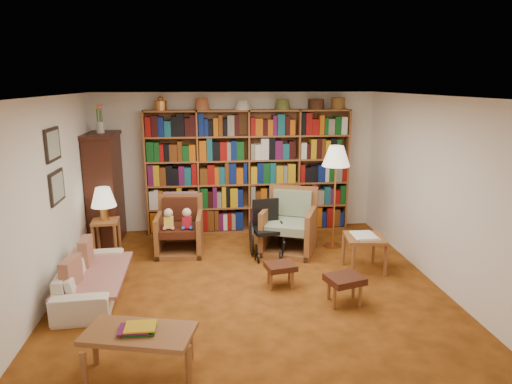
{
  "coord_description": "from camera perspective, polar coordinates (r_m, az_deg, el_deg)",
  "views": [
    {
      "loc": [
        -0.55,
        -5.68,
        2.67
      ],
      "look_at": [
        0.14,
        0.6,
        1.14
      ],
      "focal_mm": 32.0,
      "sensor_mm": 36.0,
      "label": 1
    }
  ],
  "objects": [
    {
      "name": "coffee_table",
      "position": [
        4.53,
        -14.42,
        -17.11
      ],
      "size": [
        1.09,
        0.73,
        0.5
      ],
      "color": "brown",
      "rests_on": "floor"
    },
    {
      "name": "side_table_papers",
      "position": [
        6.75,
        13.43,
        -6.04
      ],
      "size": [
        0.61,
        0.61,
        0.55
      ],
      "color": "brown",
      "rests_on": "floor"
    },
    {
      "name": "side_table_lamp",
      "position": [
        7.56,
        -18.26,
        -4.42
      ],
      "size": [
        0.44,
        0.44,
        0.57
      ],
      "color": "brown",
      "rests_on": "floor"
    },
    {
      "name": "sofa_throw",
      "position": [
        6.23,
        -19.52,
        -9.57
      ],
      "size": [
        0.8,
        1.45,
        0.04
      ],
      "primitive_type": "cube",
      "rotation": [
        0.0,
        0.0,
        0.02
      ],
      "color": "#C7AF91",
      "rests_on": "sofa"
    },
    {
      "name": "cushion_right",
      "position": [
        5.91,
        -22.11,
        -9.52
      ],
      "size": [
        0.18,
        0.4,
        0.39
      ],
      "primitive_type": "cube",
      "rotation": [
        0.0,
        0.0,
        -0.15
      ],
      "color": "maroon",
      "rests_on": "sofa"
    },
    {
      "name": "framed_pictures",
      "position": [
        6.37,
        -23.85,
        2.99
      ],
      "size": [
        0.03,
        0.52,
        0.97
      ],
      "color": "black",
      "rests_on": "wall_left"
    },
    {
      "name": "bookshelf",
      "position": [
        8.18,
        -0.93,
        3.03
      ],
      "size": [
        3.6,
        0.3,
        2.42
      ],
      "color": "brown",
      "rests_on": "floor"
    },
    {
      "name": "footstool_b",
      "position": [
        5.79,
        11.03,
        -10.88
      ],
      "size": [
        0.51,
        0.47,
        0.36
      ],
      "color": "#431E11",
      "rests_on": "floor"
    },
    {
      "name": "armchair_leather",
      "position": [
        7.46,
        -9.51,
        -4.53
      ],
      "size": [
        0.75,
        0.8,
        0.92
      ],
      "color": "brown",
      "rests_on": "floor"
    },
    {
      "name": "sofa",
      "position": [
        6.27,
        -19.93,
        -10.08
      ],
      "size": [
        1.67,
        0.74,
        0.48
      ],
      "primitive_type": "imported",
      "rotation": [
        0.0,
        0.0,
        1.63
      ],
      "color": "silver",
      "rests_on": "floor"
    },
    {
      "name": "wall_back",
      "position": [
        8.32,
        -2.41,
        3.76
      ],
      "size": [
        5.0,
        0.0,
        5.0
      ],
      "primitive_type": "plane",
      "rotation": [
        1.57,
        0.0,
        0.0
      ],
      "color": "white",
      "rests_on": "floor"
    },
    {
      "name": "wheelchair",
      "position": [
        7.21,
        1.32,
        -4.79
      ],
      "size": [
        0.5,
        0.7,
        0.87
      ],
      "color": "black",
      "rests_on": "floor"
    },
    {
      "name": "armchair_sage",
      "position": [
        7.43,
        3.95,
        -4.35
      ],
      "size": [
        1.11,
        1.1,
        1.01
      ],
      "color": "brown",
      "rests_on": "floor"
    },
    {
      "name": "footstool_a",
      "position": [
        6.15,
        3.08,
        -9.46
      ],
      "size": [
        0.44,
        0.39,
        0.32
      ],
      "color": "#431E11",
      "rests_on": "floor"
    },
    {
      "name": "ceiling",
      "position": [
        5.71,
        -0.79,
        11.89
      ],
      "size": [
        5.0,
        5.0,
        0.0
      ],
      "primitive_type": "plane",
      "rotation": [
        3.14,
        0.0,
        0.0
      ],
      "color": "silver",
      "rests_on": "wall_back"
    },
    {
      "name": "curio_cabinet",
      "position": [
        8.05,
        -18.36,
        0.59
      ],
      "size": [
        0.5,
        0.95,
        2.4
      ],
      "color": "#3D1810",
      "rests_on": "floor"
    },
    {
      "name": "floor",
      "position": [
        6.3,
        -0.71,
        -11.47
      ],
      "size": [
        5.0,
        5.0,
        0.0
      ],
      "primitive_type": "plane",
      "color": "#984D17",
      "rests_on": "ground"
    },
    {
      "name": "wall_right",
      "position": [
        6.6,
        21.39,
        0.22
      ],
      "size": [
        0.0,
        5.0,
        5.0
      ],
      "primitive_type": "plane",
      "rotation": [
        1.57,
        0.0,
        -1.57
      ],
      "color": "white",
      "rests_on": "floor"
    },
    {
      "name": "wall_front",
      "position": [
        3.53,
        3.23,
        -10.15
      ],
      "size": [
        5.0,
        0.0,
        5.0
      ],
      "primitive_type": "plane",
      "rotation": [
        -1.57,
        0.0,
        0.0
      ],
      "color": "white",
      "rests_on": "floor"
    },
    {
      "name": "cushion_left",
      "position": [
        6.54,
        -20.49,
        -7.15
      ],
      "size": [
        0.14,
        0.39,
        0.39
      ],
      "primitive_type": "cube",
      "rotation": [
        0.0,
        0.0,
        0.05
      ],
      "color": "maroon",
      "rests_on": "sofa"
    },
    {
      "name": "wall_left",
      "position": [
        6.17,
        -24.52,
        -0.95
      ],
      "size": [
        0.0,
        5.0,
        5.0
      ],
      "primitive_type": "plane",
      "rotation": [
        1.57,
        0.0,
        1.57
      ],
      "color": "white",
      "rests_on": "floor"
    },
    {
      "name": "floor_lamp",
      "position": [
        7.39,
        9.97,
        3.93
      ],
      "size": [
        0.45,
        0.45,
        1.69
      ],
      "color": "#C78A3F",
      "rests_on": "floor"
    },
    {
      "name": "table_lamp",
      "position": [
        7.43,
        -18.54,
        -0.74
      ],
      "size": [
        0.39,
        0.39,
        0.52
      ],
      "color": "#C78A3F",
      "rests_on": "side_table_lamp"
    }
  ]
}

